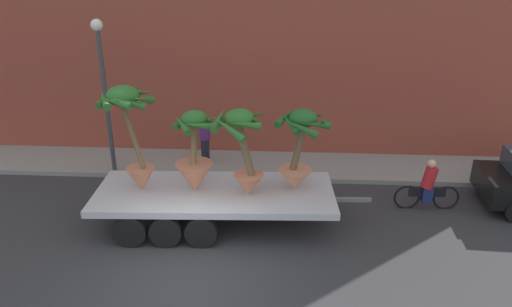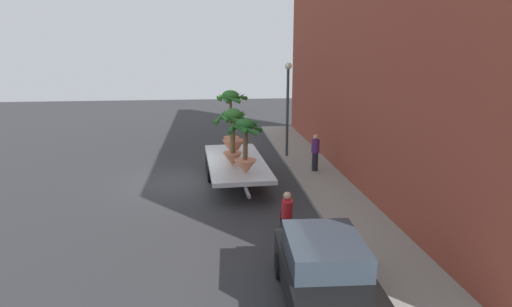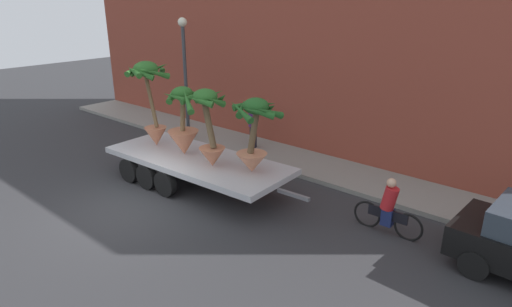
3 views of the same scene
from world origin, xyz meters
name	(u,v)px [view 1 (image 1 of 3)]	position (x,y,z in m)	size (l,w,h in m)	color
ground_plane	(188,277)	(0.00, 0.00, 0.00)	(60.00, 60.00, 0.00)	#2D2D30
sidewalk	(222,164)	(0.00, 6.10, 0.07)	(24.00, 2.20, 0.15)	gray
building_facade	(225,22)	(0.00, 7.80, 4.59)	(24.00, 1.20, 9.17)	brown
flatbed_trailer	(205,197)	(0.04, 2.37, 0.77)	(7.28, 2.68, 0.98)	#B7BABF
potted_palm_rear	(299,149)	(2.47, 2.60, 2.12)	(1.46, 1.41, 2.19)	tan
potted_palm_middle	(195,161)	(-0.18, 2.31, 1.85)	(1.19, 1.20, 2.20)	#C17251
potted_palm_front	(131,129)	(-1.75, 2.30, 2.67)	(1.50, 1.48, 2.80)	#C17251
potted_palm_extra	(243,149)	(1.07, 2.20, 2.25)	(1.47, 1.54, 2.29)	#C17251
cyclist	(428,187)	(6.14, 3.55, 0.67)	(1.84, 0.35, 1.54)	black
pedestrian_near_gate	(205,138)	(-0.57, 6.09, 1.04)	(0.36, 0.36, 1.71)	black
street_lamp	(103,78)	(-3.48, 5.30, 3.23)	(0.36, 0.36, 4.83)	#383D42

